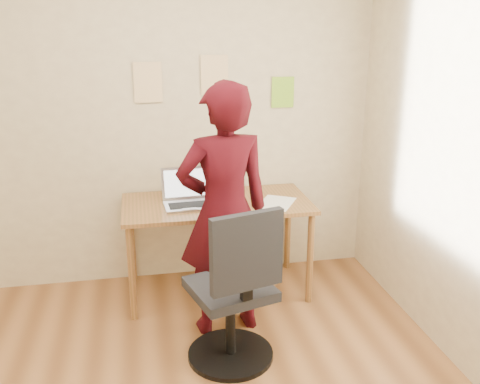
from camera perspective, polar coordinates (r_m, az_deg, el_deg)
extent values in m
cube|color=beige|center=(4.20, -9.55, 8.18)|extent=(3.50, 0.04, 2.70)
cube|color=brown|center=(4.01, -2.50, -1.27)|extent=(1.40, 0.70, 0.03)
cylinder|color=brown|center=(3.84, -11.47, -8.53)|extent=(0.05, 0.05, 0.71)
cylinder|color=brown|center=(4.03, 7.48, -7.04)|extent=(0.05, 0.05, 0.71)
cylinder|color=brown|center=(4.39, -11.48, -5.07)|extent=(0.05, 0.05, 0.71)
cylinder|color=brown|center=(4.55, 5.12, -3.93)|extent=(0.05, 0.05, 0.71)
cube|color=#B2B2BA|center=(3.92, -5.48, -1.45)|extent=(0.37, 0.27, 0.02)
cube|color=black|center=(3.92, -5.48, -1.32)|extent=(0.30, 0.15, 0.00)
cube|color=#B2B2BA|center=(4.03, -5.88, 0.97)|extent=(0.36, 0.09, 0.24)
cube|color=white|center=(4.03, -5.88, 0.97)|extent=(0.31, 0.07, 0.20)
cube|color=white|center=(3.99, 3.89, -1.17)|extent=(0.37, 0.40, 0.00)
cube|color=black|center=(3.83, -0.03, -1.89)|extent=(0.08, 0.12, 0.01)
cube|color=#3F4C59|center=(3.83, -0.03, -1.83)|extent=(0.07, 0.10, 0.00)
cube|color=#EAC58B|center=(4.13, -9.79, 11.45)|extent=(0.21, 0.00, 0.30)
cube|color=#EAC58B|center=(4.17, -2.73, 12.36)|extent=(0.21, 0.00, 0.30)
cube|color=#85C52C|center=(4.30, 4.59, 10.56)|extent=(0.18, 0.00, 0.24)
cube|color=black|center=(3.31, -1.06, -10.29)|extent=(0.57, 0.57, 0.06)
cube|color=black|center=(2.99, 0.75, -6.43)|extent=(0.44, 0.17, 0.46)
cube|color=black|center=(3.10, 0.68, -10.35)|extent=(0.07, 0.06, 0.13)
cylinder|color=black|center=(3.44, -1.03, -13.96)|extent=(0.06, 0.06, 0.46)
cylinder|color=black|center=(3.55, -1.01, -16.89)|extent=(0.54, 0.54, 0.03)
imported|color=#37070D|center=(3.48, -1.72, -2.12)|extent=(0.67, 0.48, 1.70)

